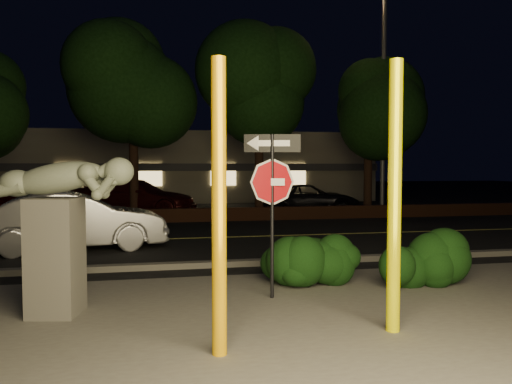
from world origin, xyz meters
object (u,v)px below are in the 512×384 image
(silver_sedan, at_px, (74,221))
(parked_car_dark, at_px, (309,199))
(yellow_pole_left, at_px, (219,209))
(signpost, at_px, (272,182))
(parked_car_red, at_px, (17,199))
(streetlight, at_px, (379,79))
(sculpture, at_px, (58,219))
(yellow_pole_right, at_px, (395,198))
(parked_car_darkred, at_px, (134,197))

(silver_sedan, distance_m, parked_car_dark, 12.03)
(silver_sedan, height_order, parked_car_dark, silver_sedan)
(yellow_pole_left, bearing_deg, signpost, 62.95)
(yellow_pole_left, distance_m, parked_car_red, 18.23)
(streetlight, distance_m, parked_car_dark, 5.89)
(parked_car_red, height_order, parked_car_dark, parked_car_red)
(streetlight, bearing_deg, signpost, -121.87)
(signpost, height_order, sculpture, signpost)
(yellow_pole_left, distance_m, yellow_pole_right, 2.24)
(yellow_pole_left, xyz_separation_m, parked_car_dark, (6.04, 15.83, -0.99))
(signpost, xyz_separation_m, sculpture, (-3.08, -0.25, -0.47))
(yellow_pole_right, height_order, sculpture, yellow_pole_right)
(silver_sedan, xyz_separation_m, parked_car_darkred, (1.09, 8.58, 0.04))
(silver_sedan, bearing_deg, parked_car_red, 12.05)
(yellow_pole_right, height_order, silver_sedan, yellow_pole_right)
(parked_car_darkred, bearing_deg, yellow_pole_left, -154.80)
(streetlight, bearing_deg, yellow_pole_right, -114.87)
(yellow_pole_right, relative_size, parked_car_dark, 0.75)
(sculpture, xyz_separation_m, parked_car_darkred, (0.47, 14.15, -0.58))
(parked_car_darkred, bearing_deg, silver_sedan, -167.41)
(yellow_pole_right, distance_m, streetlight, 16.08)
(yellow_pole_left, relative_size, sculpture, 1.47)
(sculpture, relative_size, parked_car_darkred, 0.41)
(streetlight, bearing_deg, parked_car_dark, 152.80)
(yellow_pole_left, bearing_deg, sculpture, 136.21)
(sculpture, xyz_separation_m, silver_sedan, (-0.62, 5.57, -0.63))
(parked_car_dark, bearing_deg, sculpture, 158.57)
(parked_car_red, bearing_deg, parked_car_darkred, -74.29)
(signpost, bearing_deg, yellow_pole_left, -104.21)
(parked_car_red, bearing_deg, parked_car_dark, -67.98)
(streetlight, bearing_deg, sculpture, -130.55)
(sculpture, bearing_deg, parked_car_darkred, 99.46)
(parked_car_darkred, bearing_deg, yellow_pole_right, -146.86)
(parked_car_darkred, bearing_deg, sculpture, -162.08)
(silver_sedan, bearing_deg, yellow_pole_right, -155.03)
(sculpture, height_order, silver_sedan, sculpture)
(signpost, bearing_deg, silver_sedan, 137.66)
(sculpture, height_order, streetlight, streetlight)
(signpost, relative_size, silver_sedan, 0.58)
(yellow_pole_right, xyz_separation_m, streetlight, (6.46, 14.16, 4.04))
(sculpture, xyz_separation_m, streetlight, (10.65, 12.60, 4.38))
(yellow_pole_left, bearing_deg, parked_car_red, 110.26)
(parked_car_darkred, bearing_deg, signpost, -149.54)
(signpost, bearing_deg, parked_car_dark, 82.96)
(signpost, xyz_separation_m, silver_sedan, (-3.70, 5.32, -1.10))
(yellow_pole_right, xyz_separation_m, signpost, (-1.11, 1.81, 0.14))
(yellow_pole_left, height_order, parked_car_dark, yellow_pole_left)
(parked_car_dark, bearing_deg, yellow_pole_left, 167.61)
(sculpture, height_order, parked_car_dark, sculpture)
(sculpture, relative_size, parked_car_dark, 0.49)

